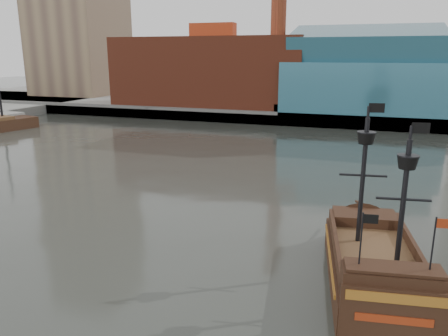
% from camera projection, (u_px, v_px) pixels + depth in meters
% --- Properties ---
extents(ground, '(400.00, 400.00, 0.00)m').
position_uv_depth(ground, '(140.00, 283.00, 26.57)').
color(ground, '#2B2E28').
rests_on(ground, ground).
extents(promenade_far, '(220.00, 60.00, 2.00)m').
position_uv_depth(promenade_far, '(322.00, 105.00, 110.44)').
color(promenade_far, slate).
rests_on(promenade_far, ground).
extents(seawall, '(220.00, 1.00, 2.60)m').
position_uv_depth(seawall, '(304.00, 120.00, 83.39)').
color(seawall, '#4C4C49').
rests_on(seawall, ground).
extents(skyline, '(149.00, 45.00, 62.00)m').
position_uv_depth(skyline, '(348.00, 2.00, 96.03)').
color(skyline, brown).
rests_on(skyline, promenade_far).
extents(pirate_ship, '(6.89, 15.96, 11.56)m').
position_uv_depth(pirate_ship, '(373.00, 271.00, 25.82)').
color(pirate_ship, black).
rests_on(pirate_ship, ground).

